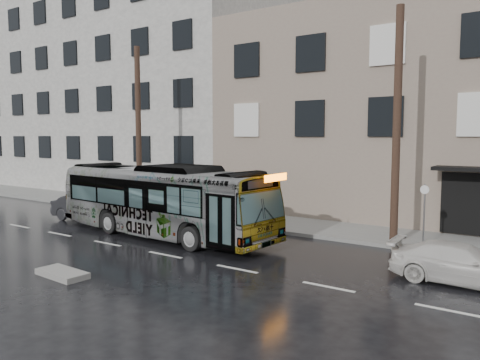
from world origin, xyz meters
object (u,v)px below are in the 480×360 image
(utility_pole_rear, at_px, (138,130))
(dark_sedan, at_px, (88,208))
(sign_post, at_px, (424,216))
(utility_pole_front, at_px, (397,127))
(bus, at_px, (162,200))
(white_sedan, at_px, (461,264))

(utility_pole_rear, xyz_separation_m, dark_sedan, (-0.59, -2.97, -3.97))
(sign_post, relative_size, dark_sedan, 0.58)
(utility_pole_front, relative_size, bus, 0.81)
(utility_pole_rear, relative_size, sign_post, 3.75)
(utility_pole_rear, relative_size, bus, 0.81)
(utility_pole_front, distance_m, white_sedan, 5.99)
(sign_post, xyz_separation_m, white_sedan, (1.85, -3.27, -0.77))
(bus, distance_m, white_sedan, 11.91)
(dark_sedan, bearing_deg, utility_pole_front, -83.19)
(utility_pole_front, relative_size, sign_post, 3.75)
(utility_pole_front, xyz_separation_m, utility_pole_rear, (-14.00, 0.00, 0.00))
(sign_post, distance_m, bus, 10.60)
(sign_post, height_order, white_sedan, sign_post)
(utility_pole_front, bearing_deg, bus, -158.81)
(bus, xyz_separation_m, white_sedan, (11.87, 0.19, -0.97))
(utility_pole_front, height_order, utility_pole_rear, same)
(sign_post, relative_size, white_sedan, 0.60)
(utility_pole_rear, xyz_separation_m, sign_post, (15.10, 0.00, -3.30))
(dark_sedan, bearing_deg, utility_pole_rear, -15.92)
(sign_post, bearing_deg, utility_pole_front, 180.00)
(white_sedan, height_order, dark_sedan, dark_sedan)
(utility_pole_rear, bearing_deg, utility_pole_front, 0.00)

